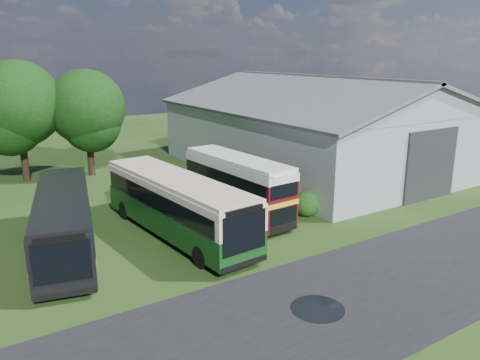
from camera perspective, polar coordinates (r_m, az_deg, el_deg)
ground at (r=22.69m, az=7.15°, el=-11.06°), size 120.00×120.00×0.00m
asphalt_road at (r=22.79m, az=18.05°, el=-11.62°), size 60.00×8.00×0.02m
puddle at (r=19.83m, az=9.41°, el=-15.28°), size 2.20×2.20×0.01m
storage_shed at (r=42.68m, az=9.18°, el=7.13°), size 18.80×24.80×8.15m
tree_mid at (r=40.81m, az=-25.47°, el=8.37°), size 6.80×6.80×9.60m
tree_right_a at (r=40.83m, az=-18.20°, el=8.37°), size 6.26×6.26×8.83m
shrub_front at (r=30.27m, az=8.08°, el=-4.25°), size 1.70×1.70×1.70m
shrub_mid at (r=31.72m, az=5.73°, el=-3.26°), size 1.60×1.60×1.60m
shrub_back at (r=33.23m, az=3.59°, el=-2.36°), size 1.80×1.80×1.80m
bus_green_single at (r=26.42m, az=-7.70°, el=-2.99°), size 3.87×12.54×3.41m
bus_maroon_double at (r=29.33m, az=-0.33°, el=-0.83°), size 2.79×9.00×3.82m
bus_dark_single at (r=25.71m, az=-20.70°, el=-4.71°), size 5.17×11.72×3.15m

